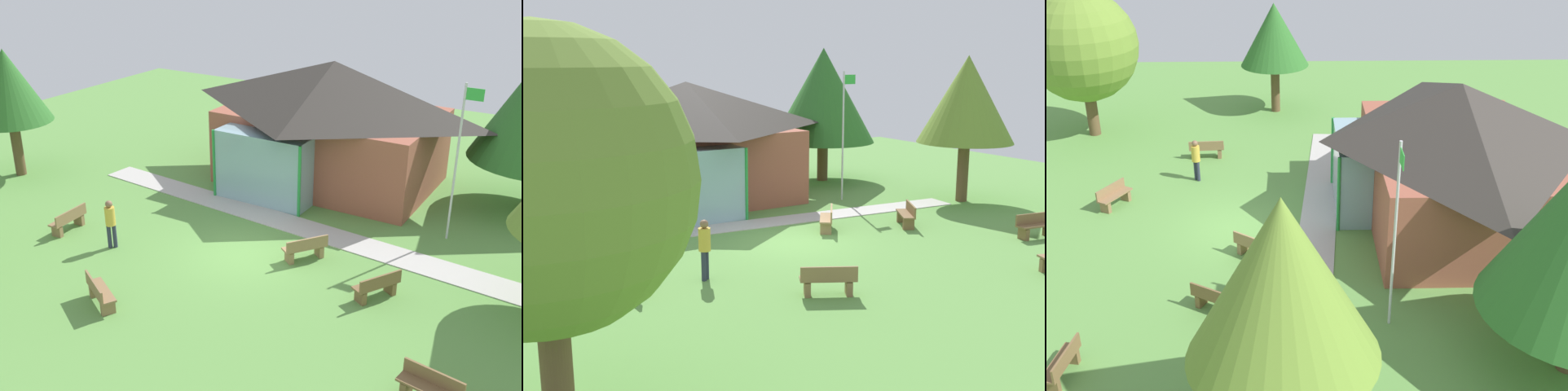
{
  "view_description": "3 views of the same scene",
  "coord_description": "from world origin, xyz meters",
  "views": [
    {
      "loc": [
        10.17,
        -15.65,
        10.1
      ],
      "look_at": [
        -0.92,
        2.61,
        0.95
      ],
      "focal_mm": 43.18,
      "sensor_mm": 36.0,
      "label": 1
    },
    {
      "loc": [
        -11.33,
        -18.16,
        6.13
      ],
      "look_at": [
        0.57,
        1.36,
        1.32
      ],
      "focal_mm": 45.26,
      "sensor_mm": 36.0,
      "label": 2
    },
    {
      "loc": [
        20.75,
        1.98,
        11.77
      ],
      "look_at": [
        -0.23,
        2.43,
        1.17
      ],
      "focal_mm": 45.99,
      "sensor_mm": 36.0,
      "label": 3
    }
  ],
  "objects": [
    {
      "name": "footpath",
      "position": [
        0.0,
        2.8,
        0.01
      ],
      "size": [
        18.07,
        2.82,
        0.03
      ],
      "primitive_type": "cube",
      "rotation": [
        0.0,
        0.0,
        -0.08
      ],
      "color": "#BCB7B2",
      "rests_on": "ground_plane"
    },
    {
      "name": "bench_mid_left",
      "position": [
        -6.31,
        -1.84,
        0.4
      ],
      "size": [
        0.54,
        1.53,
        0.84
      ],
      "rotation": [
        0.0,
        0.0,
        1.64
      ],
      "color": "olive",
      "rests_on": "ground_plane"
    },
    {
      "name": "bench_lawn_far_right",
      "position": [
        7.56,
        -3.9,
        0.4
      ],
      "size": [
        1.55,
        0.66,
        0.84
      ],
      "rotation": [
        0.0,
        0.0,
        2.99
      ],
      "color": "brown",
      "rests_on": "ground_plane"
    },
    {
      "name": "visitor_strolling_lawn",
      "position": [
        -4.07,
        -1.99,
        1.02
      ],
      "size": [
        0.34,
        0.34,
        1.74
      ],
      "rotation": [
        0.0,
        0.0,
        3.87
      ],
      "color": "#2D3347",
      "rests_on": "ground_plane"
    },
    {
      "name": "bench_mid_right",
      "position": [
        4.87,
        -0.34,
        0.4
      ],
      "size": [
        1.13,
        1.52,
        0.84
      ],
      "rotation": [
        0.0,
        0.0,
        1.05
      ],
      "color": "brown",
      "rests_on": "ground_plane"
    },
    {
      "name": "flagpole",
      "position": [
        5.57,
        4.62,
        3.07
      ],
      "size": [
        0.64,
        0.08,
        5.56
      ],
      "color": "silver",
      "rests_on": "ground_plane"
    },
    {
      "name": "bench_front_center",
      "position": [
        -1.85,
        -4.83,
        0.4
      ],
      "size": [
        1.53,
        1.1,
        0.84
      ],
      "rotation": [
        0.0,
        0.0,
        5.79
      ],
      "color": "olive",
      "rests_on": "ground_plane"
    },
    {
      "name": "tree_lawn_corner",
      "position": [
        -9.3,
        -7.52,
        4.22
      ],
      "size": [
        5.0,
        5.0,
        6.73
      ],
      "color": "brown",
      "rests_on": "ground_plane"
    },
    {
      "name": "tree_east_hedge",
      "position": [
        9.84,
        1.72,
        4.37
      ],
      "size": [
        4.08,
        4.08,
        6.23
      ],
      "color": "brown",
      "rests_on": "ground_plane"
    },
    {
      "name": "pavilion",
      "position": [
        -0.49,
        7.42,
        2.69
      ],
      "size": [
        9.57,
        7.49,
        5.15
      ],
      "color": "#A35642",
      "rests_on": "ground_plane"
    },
    {
      "name": "ground_plane",
      "position": [
        0.0,
        0.0,
        0.0
      ],
      "size": [
        44.0,
        44.0,
        0.0
      ],
      "primitive_type": "plane",
      "color": "#609947"
    },
    {
      "name": "bench_rear_near_path",
      "position": [
        1.98,
        0.66,
        0.4
      ],
      "size": [
        1.23,
        1.47,
        0.84
      ],
      "rotation": [
        0.0,
        0.0,
        0.95
      ],
      "color": "#9E7A51",
      "rests_on": "ground_plane"
    },
    {
      "name": "tree_west_hedge",
      "position": [
        -12.45,
        1.05,
        3.95
      ],
      "size": [
        3.43,
        3.43,
        5.53
      ],
      "color": "brown",
      "rests_on": "ground_plane"
    }
  ]
}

